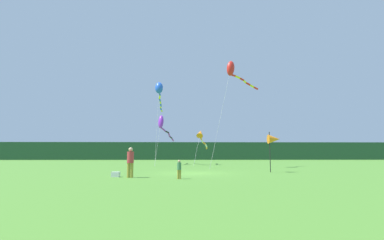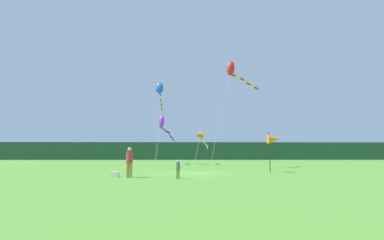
{
  "view_description": "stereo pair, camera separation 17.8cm",
  "coord_description": "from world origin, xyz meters",
  "px_view_note": "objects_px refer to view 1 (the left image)",
  "views": [
    {
      "loc": [
        -0.68,
        -19.94,
        1.38
      ],
      "look_at": [
        0.0,
        6.0,
        4.62
      ],
      "focal_mm": 25.46,
      "sensor_mm": 36.0,
      "label": 1
    },
    {
      "loc": [
        -0.5,
        -19.94,
        1.38
      ],
      "look_at": [
        0.0,
        6.0,
        4.62
      ],
      "focal_mm": 25.46,
      "sensor_mm": 36.0,
      "label": 2
    }
  ],
  "objects_px": {
    "person_child": "(179,168)",
    "kite_purple": "(163,125)",
    "kite_orange": "(201,136)",
    "banner_flag_pole": "(274,139)",
    "kite_red": "(233,70)",
    "person_adult": "(130,161)",
    "cooler_box": "(116,174)",
    "kite_blue": "(159,91)"
  },
  "relations": [
    {
      "from": "person_adult",
      "to": "cooler_box",
      "type": "bearing_deg",
      "value": 153.65
    },
    {
      "from": "person_adult",
      "to": "kite_blue",
      "type": "height_order",
      "value": "kite_blue"
    },
    {
      "from": "person_child",
      "to": "kite_purple",
      "type": "bearing_deg",
      "value": 97.23
    },
    {
      "from": "person_adult",
      "to": "kite_blue",
      "type": "xyz_separation_m",
      "value": [
        -0.1,
        17.96,
        8.46
      ]
    },
    {
      "from": "person_child",
      "to": "cooler_box",
      "type": "distance_m",
      "value": 4.12
    },
    {
      "from": "cooler_box",
      "to": "kite_purple",
      "type": "relative_size",
      "value": 0.05
    },
    {
      "from": "cooler_box",
      "to": "kite_blue",
      "type": "relative_size",
      "value": 0.04
    },
    {
      "from": "person_child",
      "to": "banner_flag_pole",
      "type": "relative_size",
      "value": 0.34
    },
    {
      "from": "banner_flag_pole",
      "to": "kite_blue",
      "type": "bearing_deg",
      "value": 126.62
    },
    {
      "from": "kite_purple",
      "to": "kite_blue",
      "type": "height_order",
      "value": "kite_blue"
    },
    {
      "from": "cooler_box",
      "to": "kite_blue",
      "type": "distance_m",
      "value": 19.83
    },
    {
      "from": "person_child",
      "to": "banner_flag_pole",
      "type": "bearing_deg",
      "value": 36.54
    },
    {
      "from": "person_adult",
      "to": "banner_flag_pole",
      "type": "bearing_deg",
      "value": 23.41
    },
    {
      "from": "person_child",
      "to": "kite_orange",
      "type": "bearing_deg",
      "value": 83.13
    },
    {
      "from": "person_adult",
      "to": "banner_flag_pole",
      "type": "distance_m",
      "value": 11.02
    },
    {
      "from": "kite_purple",
      "to": "kite_blue",
      "type": "bearing_deg",
      "value": -106.27
    },
    {
      "from": "person_adult",
      "to": "banner_flag_pole",
      "type": "relative_size",
      "value": 0.58
    },
    {
      "from": "person_child",
      "to": "kite_purple",
      "type": "xyz_separation_m",
      "value": [
        -2.58,
        20.34,
        4.54
      ]
    },
    {
      "from": "kite_orange",
      "to": "kite_purple",
      "type": "height_order",
      "value": "kite_purple"
    },
    {
      "from": "person_child",
      "to": "kite_red",
      "type": "xyz_separation_m",
      "value": [
        5.3,
        12.18,
        9.49
      ]
    },
    {
      "from": "person_child",
      "to": "kite_orange",
      "type": "distance_m",
      "value": 20.51
    },
    {
      "from": "person_adult",
      "to": "kite_blue",
      "type": "bearing_deg",
      "value": 90.32
    },
    {
      "from": "person_adult",
      "to": "kite_blue",
      "type": "distance_m",
      "value": 19.86
    },
    {
      "from": "person_child",
      "to": "cooler_box",
      "type": "xyz_separation_m",
      "value": [
        -3.85,
        1.41,
        -0.43
      ]
    },
    {
      "from": "person_adult",
      "to": "banner_flag_pole",
      "type": "xyz_separation_m",
      "value": [
        10.02,
        4.34,
        1.49
      ]
    },
    {
      "from": "kite_orange",
      "to": "kite_blue",
      "type": "xyz_separation_m",
      "value": [
        -5.43,
        -1.21,
        5.69
      ]
    },
    {
      "from": "kite_red",
      "to": "kite_purple",
      "type": "bearing_deg",
      "value": 133.99
    },
    {
      "from": "kite_orange",
      "to": "kite_red",
      "type": "height_order",
      "value": "kite_red"
    },
    {
      "from": "banner_flag_pole",
      "to": "kite_red",
      "type": "relative_size",
      "value": 0.27
    },
    {
      "from": "kite_orange",
      "to": "kite_purple",
      "type": "distance_m",
      "value": 5.19
    },
    {
      "from": "person_adult",
      "to": "kite_red",
      "type": "distance_m",
      "value": 16.62
    },
    {
      "from": "person_adult",
      "to": "kite_purple",
      "type": "height_order",
      "value": "kite_purple"
    },
    {
      "from": "person_adult",
      "to": "cooler_box",
      "type": "height_order",
      "value": "person_adult"
    },
    {
      "from": "cooler_box",
      "to": "kite_purple",
      "type": "distance_m",
      "value": 19.61
    },
    {
      "from": "person_adult",
      "to": "kite_purple",
      "type": "relative_size",
      "value": 0.2
    },
    {
      "from": "kite_purple",
      "to": "kite_blue",
      "type": "relative_size",
      "value": 0.85
    },
    {
      "from": "person_child",
      "to": "kite_red",
      "type": "relative_size",
      "value": 0.09
    },
    {
      "from": "banner_flag_pole",
      "to": "kite_red",
      "type": "height_order",
      "value": "kite_red"
    },
    {
      "from": "person_adult",
      "to": "person_child",
      "type": "bearing_deg",
      "value": -17.94
    },
    {
      "from": "kite_red",
      "to": "person_adult",
      "type": "bearing_deg",
      "value": -126.12
    },
    {
      "from": "kite_blue",
      "to": "banner_flag_pole",
      "type": "bearing_deg",
      "value": -53.38
    },
    {
      "from": "banner_flag_pole",
      "to": "kite_red",
      "type": "xyz_separation_m",
      "value": [
        -1.82,
        6.9,
        7.6
      ]
    }
  ]
}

